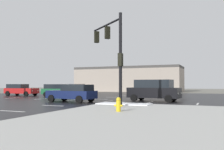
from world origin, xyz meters
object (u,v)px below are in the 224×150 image
sedan_navy (73,93)px  sedan_green (59,90)px  sedan_grey (75,89)px  suv_black (154,90)px  sedan_red (20,90)px  traffic_signal_mast (112,47)px  fire_hydrant (118,104)px

sedan_navy → sedan_green: bearing=-42.4°
sedan_grey → suv_black: suv_black is taller
suv_black → sedan_red: suv_black is taller
traffic_signal_mast → fire_hydrant: size_ratio=8.19×
sedan_green → sedan_red: bearing=171.3°
fire_hydrant → sedan_red: 23.54m
sedan_navy → sedan_green: (-6.16, 6.69, 0.00)m
sedan_grey → suv_black: (15.56, -11.30, 0.24)m
sedan_red → sedan_green: 6.52m
fire_hydrant → sedan_grey: 26.70m
traffic_signal_mast → suv_black: size_ratio=1.31×
sedan_red → suv_black: bearing=-11.4°
traffic_signal_mast → fire_hydrant: bearing=156.9°
sedan_grey → suv_black: size_ratio=0.93×
sedan_green → fire_hydrant: bearing=-51.4°
fire_hydrant → sedan_green: sedan_green is taller
traffic_signal_mast → sedan_navy: (-4.88, 2.39, -3.55)m
sedan_grey → sedan_green: bearing=20.9°
sedan_red → fire_hydrant: bearing=-36.3°
sedan_grey → sedan_red: same height
sedan_navy → suv_black: size_ratio=0.94×
suv_black → fire_hydrant: bearing=-83.1°
traffic_signal_mast → fire_hydrant: 5.79m
suv_black → sedan_green: size_ratio=1.06×
traffic_signal_mast → sedan_grey: size_ratio=1.42×
sedan_navy → sedan_grey: bearing=-54.2°
sedan_navy → suv_black: (6.49, 3.90, 0.24)m
sedan_navy → suv_black: suv_black is taller
sedan_grey → sedan_red: 9.02m
sedan_grey → sedan_navy: bearing=32.8°
traffic_signal_mast → fire_hydrant: (1.97, -3.83, -3.87)m
fire_hydrant → sedan_navy: sedan_navy is taller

